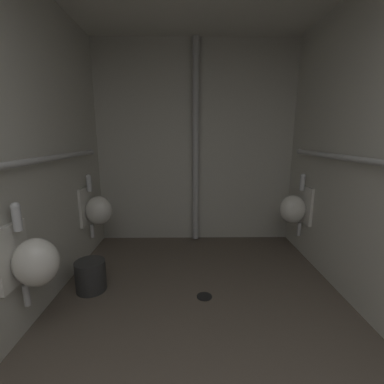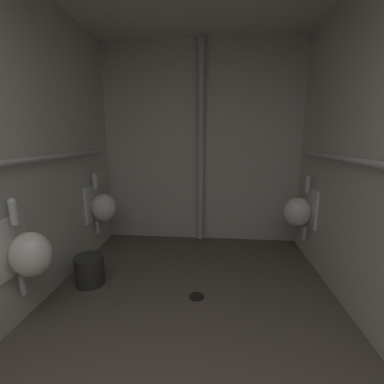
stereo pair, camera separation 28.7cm
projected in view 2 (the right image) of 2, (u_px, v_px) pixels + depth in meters
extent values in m
cube|color=brown|center=(187.00, 333.00, 1.99)|extent=(2.74, 3.79, 0.08)
cube|color=beige|center=(201.00, 145.00, 3.52)|extent=(2.74, 0.06, 2.63)
ellipsoid|color=silver|center=(31.00, 254.00, 1.91)|extent=(0.30, 0.26, 0.34)
cube|color=silver|center=(10.00, 247.00, 1.91)|extent=(0.03, 0.30, 0.44)
cylinder|color=silver|center=(14.00, 213.00, 1.85)|extent=(0.06, 0.06, 0.16)
sphere|color=silver|center=(12.00, 202.00, 1.84)|extent=(0.06, 0.06, 0.06)
cylinder|color=#B2B2B2|center=(23.00, 285.00, 1.97)|extent=(0.04, 0.04, 0.16)
ellipsoid|color=silver|center=(104.00, 208.00, 3.16)|extent=(0.30, 0.26, 0.34)
cube|color=silver|center=(91.00, 204.00, 3.16)|extent=(0.03, 0.30, 0.44)
cylinder|color=silver|center=(95.00, 183.00, 3.10)|extent=(0.06, 0.06, 0.16)
sphere|color=silver|center=(94.00, 175.00, 3.08)|extent=(0.06, 0.06, 0.06)
cylinder|color=#B2B2B2|center=(98.00, 227.00, 3.22)|extent=(0.04, 0.04, 0.16)
ellipsoid|color=silver|center=(297.00, 212.00, 2.98)|extent=(0.30, 0.26, 0.34)
cube|color=silver|center=(312.00, 208.00, 2.96)|extent=(0.03, 0.30, 0.44)
cylinder|color=silver|center=(308.00, 186.00, 2.91)|extent=(0.06, 0.06, 0.16)
sphere|color=silver|center=(309.00, 178.00, 2.89)|extent=(0.06, 0.06, 0.06)
cylinder|color=#B2B2B2|center=(304.00, 233.00, 3.03)|extent=(0.04, 0.04, 0.16)
cylinder|color=#B2B2B2|center=(5.00, 163.00, 1.79)|extent=(0.05, 2.94, 0.05)
sphere|color=#B2B2B2|center=(98.00, 152.00, 3.22)|extent=(0.06, 0.06, 0.06)
sphere|color=#B2B2B2|center=(307.00, 152.00, 3.03)|extent=(0.06, 0.06, 0.06)
cylinder|color=#B2B2B2|center=(200.00, 145.00, 3.41)|extent=(0.08, 0.08, 2.58)
cylinder|color=black|center=(197.00, 296.00, 2.37)|extent=(0.14, 0.14, 0.01)
cylinder|color=#2D2D2D|center=(90.00, 270.00, 2.56)|extent=(0.28, 0.28, 0.29)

